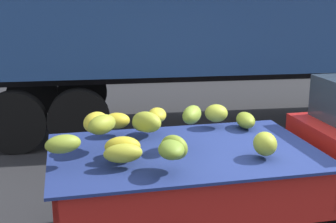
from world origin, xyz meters
TOP-DOWN VIEW (x-y plane):
  - curb_strip at (0.00, 9.66)m, footprint 80.00×0.80m
  - semi_trailer at (1.16, 4.69)m, footprint 12.02×2.72m

SIDE VIEW (x-z plane):
  - curb_strip at x=0.00m, z-range 0.00..0.16m
  - semi_trailer at x=1.16m, z-range 0.57..4.52m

